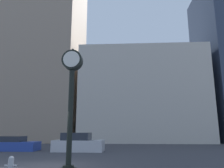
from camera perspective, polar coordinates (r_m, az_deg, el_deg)
ground_plane at (r=11.26m, az=-17.35°, el=-20.04°), size 200.00×200.00×0.00m
building_tall_tower at (r=40.33m, az=-18.59°, el=10.35°), size 14.36×12.00×33.20m
building_storefront_row at (r=34.95m, az=7.68°, el=-3.59°), size 18.05×12.00×13.48m
street_clock at (r=10.10m, az=-10.58°, el=-1.48°), size 0.93×0.70×5.46m
car_blue at (r=21.03m, az=-25.06°, el=-14.12°), size 4.63×1.82×1.19m
car_silver at (r=18.66m, az=-8.81°, el=-15.10°), size 4.10×2.07×1.49m
fire_hydrant_far at (r=10.18m, az=-24.92°, el=-18.50°), size 0.50×0.22×0.66m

